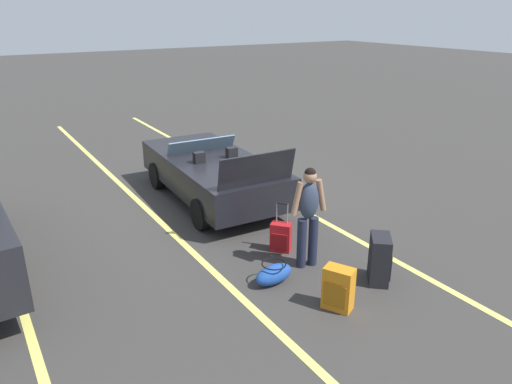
% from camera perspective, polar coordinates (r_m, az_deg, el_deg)
% --- Properties ---
extents(ground_plane, '(80.00, 80.00, 0.00)m').
position_cam_1_polar(ground_plane, '(10.54, -5.07, -0.83)').
color(ground_plane, '#383533').
extents(lot_line_near, '(18.00, 0.12, 0.01)m').
position_cam_1_polar(lot_line_near, '(11.14, 0.75, 0.46)').
color(lot_line_near, '#EAE066').
rests_on(lot_line_near, ground_plane).
extents(lot_line_mid, '(18.00, 0.12, 0.01)m').
position_cam_1_polar(lot_line_mid, '(10.03, -12.33, -2.41)').
color(lot_line_mid, '#EAE066').
rests_on(lot_line_mid, ground_plane).
extents(lot_line_far, '(18.00, 0.12, 0.01)m').
position_cam_1_polar(lot_line_far, '(9.59, -27.65, -5.58)').
color(lot_line_far, '#EAE066').
rests_on(lot_line_far, ground_plane).
extents(convertible_car, '(4.22, 1.99, 1.54)m').
position_cam_1_polar(convertible_car, '(10.51, -5.62, 2.52)').
color(convertible_car, black).
rests_on(convertible_car, ground_plane).
extents(suitcase_large_black, '(0.55, 0.52, 0.74)m').
position_cam_1_polar(suitcase_large_black, '(7.53, 14.37, -7.70)').
color(suitcase_large_black, black).
rests_on(suitcase_large_black, ground_plane).
extents(suitcase_medium_bright, '(0.47, 0.40, 0.62)m').
position_cam_1_polar(suitcase_medium_bright, '(6.80, 9.67, -11.18)').
color(suitcase_medium_bright, orange).
rests_on(suitcase_medium_bright, ground_plane).
extents(suitcase_small_carryon, '(0.39, 0.37, 0.86)m').
position_cam_1_polar(suitcase_small_carryon, '(8.23, 2.94, -5.32)').
color(suitcase_small_carryon, red).
rests_on(suitcase_small_carryon, ground_plane).
extents(duffel_bag, '(0.40, 0.66, 0.34)m').
position_cam_1_polar(duffel_bag, '(7.34, 2.10, -9.64)').
color(duffel_bag, '#1E479E').
rests_on(duffel_bag, ground_plane).
extents(traveler_person, '(0.28, 0.61, 1.65)m').
position_cam_1_polar(traveler_person, '(7.52, 6.21, -2.38)').
color(traveler_person, '#1E2338').
rests_on(traveler_person, ground_plane).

